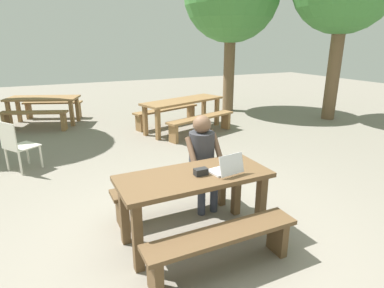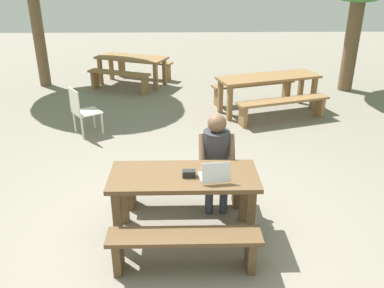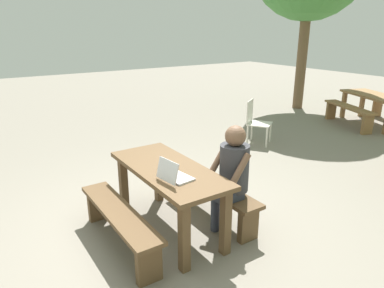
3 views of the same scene
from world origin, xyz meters
name	(u,v)px [view 3 (image 3 of 3)]	position (x,y,z in m)	size (l,w,h in m)	color
ground_plane	(170,229)	(0.00, 0.00, 0.00)	(30.00, 30.00, 0.00)	gray
picnic_table_front	(168,179)	(0.00, 0.00, 0.63)	(1.62, 0.69, 0.77)	brown
bench_near	(119,220)	(0.00, -0.60, 0.32)	(1.54, 0.30, 0.43)	brown
bench_far	(212,192)	(0.00, 0.60, 0.32)	(1.54, 0.30, 0.43)	brown
laptop	(174,175)	(0.32, -0.12, 0.83)	(0.33, 0.31, 0.23)	silver
small_pouch	(167,167)	(0.06, -0.05, 0.81)	(0.14, 0.09, 0.07)	black
person_seated	(232,171)	(0.40, 0.57, 0.73)	(0.43, 0.42, 1.25)	#333847
plastic_chair	(256,121)	(-1.81, 3.03, 0.46)	(0.61, 0.61, 0.87)	silver
picnic_table_rear	(375,100)	(-1.29, 6.37, 0.60)	(1.91, 1.34, 0.72)	olive
bench_rear_south	(349,111)	(-1.54, 5.75, 0.35)	(1.58, 0.87, 0.48)	olive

